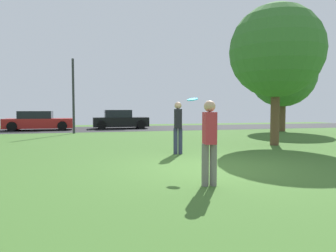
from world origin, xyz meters
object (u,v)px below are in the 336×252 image
object	(u,v)px
parked_car_black	(120,120)
person_thrower	(209,139)
parked_car_red	(38,121)
oak_tree_center	(276,51)
frisbee_disc	(192,99)
street_lamp_post	(73,96)
maple_tree_far	(283,74)
person_catcher	(178,125)

from	to	relation	value
parked_car_black	person_thrower	bearing A→B (deg)	-90.53
parked_car_red	parked_car_black	xyz separation A→B (m)	(5.72, 0.35, 0.03)
oak_tree_center	parked_car_red	bearing A→B (deg)	131.80
person_thrower	frisbee_disc	distance (m)	1.92
parked_car_red	street_lamp_post	bearing A→B (deg)	-55.78
maple_tree_far	parked_car_black	world-z (taller)	maple_tree_far
parked_car_red	parked_car_black	size ratio (longest dim) A/B	1.10
oak_tree_center	parked_car_black	xyz separation A→B (m)	(-5.05, 12.39, -3.19)
person_catcher	parked_car_black	size ratio (longest dim) A/B	0.42
frisbee_disc	person_catcher	bearing A→B (deg)	81.53
person_thrower	street_lamp_post	xyz separation A→B (m)	(-3.04, 13.91, 1.33)
maple_tree_far	street_lamp_post	bearing A→B (deg)	172.98
parked_car_black	street_lamp_post	bearing A→B (deg)	-128.39
person_thrower	frisbee_disc	xyz separation A→B (m)	(0.26, 1.71, 0.82)
person_thrower	frisbee_disc	world-z (taller)	frisbee_disc
oak_tree_center	street_lamp_post	xyz separation A→B (m)	(-8.25, 8.34, -1.59)
person_thrower	parked_car_red	xyz separation A→B (m)	(-5.55, 17.60, -0.30)
maple_tree_far	person_catcher	distance (m)	12.92
parked_car_black	street_lamp_post	size ratio (longest dim) A/B	0.91
maple_tree_far	street_lamp_post	world-z (taller)	maple_tree_far
oak_tree_center	person_catcher	bearing A→B (deg)	-163.09
oak_tree_center	parked_car_red	size ratio (longest dim) A/B	1.27
maple_tree_far	parked_car_black	xyz separation A→B (m)	(-10.11, 5.68, -3.14)
oak_tree_center	parked_car_black	size ratio (longest dim) A/B	1.40
frisbee_disc	parked_car_red	size ratio (longest dim) A/B	0.08
frisbee_disc	parked_car_red	world-z (taller)	frisbee_disc
oak_tree_center	street_lamp_post	world-z (taller)	oak_tree_center
person_catcher	frisbee_disc	size ratio (longest dim) A/B	4.58
oak_tree_center	person_catcher	distance (m)	5.60
oak_tree_center	person_catcher	size ratio (longest dim) A/B	3.34
frisbee_disc	parked_car_black	world-z (taller)	frisbee_disc
person_catcher	street_lamp_post	distance (m)	10.48
oak_tree_center	parked_car_black	distance (m)	13.75
maple_tree_far	oak_tree_center	distance (m)	8.40
maple_tree_far	frisbee_disc	size ratio (longest dim) A/B	15.89
person_catcher	frisbee_disc	world-z (taller)	frisbee_disc
parked_car_red	street_lamp_post	world-z (taller)	street_lamp_post
person_catcher	parked_car_red	size ratio (longest dim) A/B	0.38
parked_car_red	oak_tree_center	bearing A→B (deg)	-48.20
maple_tree_far	oak_tree_center	xyz separation A→B (m)	(-5.07, -6.70, 0.05)
parked_car_black	person_catcher	bearing A→B (deg)	-88.11
person_thrower	person_catcher	xyz separation A→B (m)	(0.62, 4.17, 0.04)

